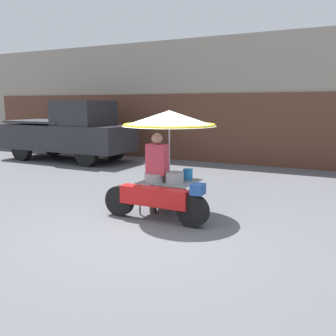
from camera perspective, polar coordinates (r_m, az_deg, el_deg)
ground_plane at (r=6.13m, az=-3.50°, el=-9.72°), size 36.00×36.00×0.00m
shopfront_building at (r=13.75m, az=14.68°, el=9.83°), size 28.00×2.06×4.30m
vendor_motorcycle_cart at (r=6.83m, az=-0.09°, el=4.78°), size 2.02×1.72×1.92m
vendor_person at (r=6.93m, az=-1.66°, el=-0.22°), size 0.38×0.22×1.52m
pickup_truck at (r=13.99m, az=-14.69°, el=5.28°), size 4.92×1.85×2.15m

